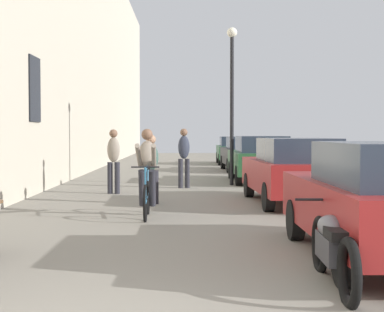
% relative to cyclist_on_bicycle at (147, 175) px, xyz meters
% --- Properties ---
extents(building_facade_left, '(0.54, 68.00, 10.99)m').
position_rel_cyclist_on_bicycle_xyz_m(building_facade_left, '(-3.44, 6.77, 4.68)').
color(building_facade_left, '#B7AD99').
rests_on(building_facade_left, ground_plane).
extents(cyclist_on_bicycle, '(0.52, 1.76, 1.74)m').
position_rel_cyclist_on_bicycle_xyz_m(cyclist_on_bicycle, '(0.00, 0.00, 0.00)').
color(cyclist_on_bicycle, black).
rests_on(cyclist_on_bicycle, ground_plane).
extents(pedestrian_near, '(0.37, 0.29, 1.59)m').
position_rel_cyclist_on_bicycle_xyz_m(pedestrian_near, '(-0.03, 2.06, 0.08)').
color(pedestrian_near, '#26262D').
rests_on(pedestrian_near, ground_plane).
extents(pedestrian_mid, '(0.38, 0.30, 1.73)m').
position_rel_cyclist_on_bicycle_xyz_m(pedestrian_mid, '(-1.17, 4.36, 0.16)').
color(pedestrian_mid, '#26262D').
rests_on(pedestrian_mid, ground_plane).
extents(pedestrian_far, '(0.37, 0.29, 1.76)m').
position_rel_cyclist_on_bicycle_xyz_m(pedestrian_far, '(0.71, 6.03, 0.18)').
color(pedestrian_far, '#26262D').
rests_on(pedestrian_far, ground_plane).
extents(street_lamp, '(0.32, 0.32, 4.90)m').
position_rel_cyclist_on_bicycle_xyz_m(street_lamp, '(2.21, 6.99, 2.30)').
color(street_lamp, black).
rests_on(street_lamp, ground_plane).
extents(parked_car_nearest, '(1.82, 4.27, 1.52)m').
position_rel_cyclist_on_bicycle_xyz_m(parked_car_nearest, '(3.23, -4.09, -0.02)').
color(parked_car_nearest, maroon).
rests_on(parked_car_nearest, ground_plane).
extents(parked_car_second, '(1.92, 4.31, 1.51)m').
position_rel_cyclist_on_bicycle_xyz_m(parked_car_second, '(3.22, 2.00, -0.03)').
color(parked_car_second, maroon).
rests_on(parked_car_second, ground_plane).
extents(parked_car_third, '(1.82, 4.30, 1.53)m').
position_rel_cyclist_on_bicycle_xyz_m(parked_car_third, '(3.21, 8.08, -0.02)').
color(parked_car_third, '#23512D').
rests_on(parked_car_third, ground_plane).
extents(parked_car_fourth, '(1.84, 4.19, 1.48)m').
position_rel_cyclist_on_bicycle_xyz_m(parked_car_fourth, '(3.30, 13.92, -0.04)').
color(parked_car_fourth, black).
rests_on(parked_car_fourth, ground_plane).
extents(parked_car_fifth, '(1.78, 4.09, 1.44)m').
position_rel_cyclist_on_bicycle_xyz_m(parked_car_fifth, '(3.31, 19.55, -0.06)').
color(parked_car_fifth, '#23512D').
rests_on(parked_car_fifth, ground_plane).
extents(parked_motorcycle, '(0.62, 2.15, 0.92)m').
position_rel_cyclist_on_bicycle_xyz_m(parked_motorcycle, '(2.31, -5.30, -0.41)').
color(parked_motorcycle, black).
rests_on(parked_motorcycle, ground_plane).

